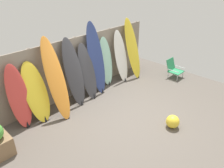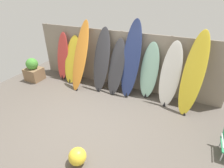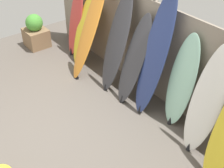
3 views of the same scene
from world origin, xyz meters
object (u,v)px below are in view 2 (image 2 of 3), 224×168
surfboard_orange_2 (80,56)px  surfboard_charcoal_4 (116,68)px  beach_ball (77,156)px  surfboard_seafoam_6 (149,71)px  surfboard_red_0 (63,57)px  surfboard_navy_5 (131,60)px  surfboard_charcoal_3 (101,61)px  surfboard_yellow_8 (193,74)px  surfboard_yellow_1 (72,60)px  planter_box (33,71)px  surfboard_white_7 (170,75)px

surfboard_orange_2 → surfboard_charcoal_4: 1.20m
beach_ball → surfboard_seafoam_6: bearing=79.4°
surfboard_red_0 → surfboard_orange_2: (0.92, -0.24, 0.23)m
surfboard_navy_5 → beach_ball: size_ratio=6.61×
surfboard_charcoal_3 → surfboard_yellow_8: 2.59m
surfboard_yellow_1 → planter_box: size_ratio=1.92×
surfboard_orange_2 → surfboard_red_0: bearing=165.6°
surfboard_seafoam_6 → planter_box: (-3.92, -0.67, -0.45)m
surfboard_charcoal_3 → planter_box: surfboard_charcoal_3 is taller
planter_box → beach_ball: bearing=-33.1°
surfboard_orange_2 → beach_ball: size_ratio=6.25×
surfboard_white_7 → surfboard_yellow_8: bearing=-6.9°
surfboard_orange_2 → surfboard_white_7: surfboard_orange_2 is taller
surfboard_charcoal_4 → surfboard_navy_5: (0.43, 0.07, 0.28)m
surfboard_seafoam_6 → planter_box: surfboard_seafoam_6 is taller
beach_ball → surfboard_white_7: bearing=67.5°
surfboard_red_0 → surfboard_yellow_8: surfboard_yellow_8 is taller
surfboard_red_0 → surfboard_charcoal_4: surfboard_charcoal_4 is taller
surfboard_red_0 → surfboard_white_7: 3.65m
surfboard_seafoam_6 → surfboard_yellow_8: (1.14, -0.20, 0.22)m
surfboard_red_0 → surfboard_yellow_8: bearing=-1.7°
surfboard_red_0 → surfboard_seafoam_6: surfboard_seafoam_6 is taller
surfboard_yellow_8 → surfboard_navy_5: bearing=176.9°
surfboard_yellow_1 → surfboard_navy_5: bearing=0.2°
surfboard_yellow_1 → surfboard_charcoal_4: (1.66, -0.06, 0.05)m
surfboard_yellow_8 → planter_box: size_ratio=2.58×
surfboard_charcoal_3 → surfboard_white_7: surfboard_charcoal_3 is taller
planter_box → surfboard_charcoal_3: bearing=11.5°
surfboard_yellow_1 → planter_box: surfboard_yellow_1 is taller
surfboard_red_0 → surfboard_navy_5: size_ratio=0.74×
surfboard_orange_2 → beach_ball: surfboard_orange_2 is taller
surfboard_orange_2 → beach_ball: (1.59, -2.57, -0.86)m
surfboard_seafoam_6 → beach_ball: surfboard_seafoam_6 is taller
surfboard_charcoal_3 → surfboard_yellow_8: surfboard_yellow_8 is taller
beach_ball → surfboard_charcoal_3: bearing=108.7°
surfboard_navy_5 → beach_ball: surfboard_navy_5 is taller
planter_box → surfboard_yellow_1: bearing=23.2°
surfboard_navy_5 → surfboard_yellow_8: surfboard_navy_5 is taller
surfboard_orange_2 → surfboard_yellow_8: 3.26m
surfboard_white_7 → surfboard_seafoam_6: bearing=167.4°
surfboard_yellow_1 → surfboard_yellow_8: 3.77m
beach_ball → surfboard_charcoal_4: bearing=98.8°
surfboard_charcoal_3 → planter_box: bearing=-168.5°
surfboard_seafoam_6 → surfboard_orange_2: bearing=-171.7°
surfboard_red_0 → surfboard_yellow_8: 4.19m
surfboard_yellow_1 → planter_box: (-1.31, -0.56, -0.41)m
surfboard_orange_2 → surfboard_navy_5: (1.59, 0.20, 0.06)m
surfboard_red_0 → surfboard_orange_2: bearing=-14.4°
surfboard_charcoal_4 → surfboard_navy_5: 0.52m
surfboard_charcoal_4 → planter_box: bearing=-170.5°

